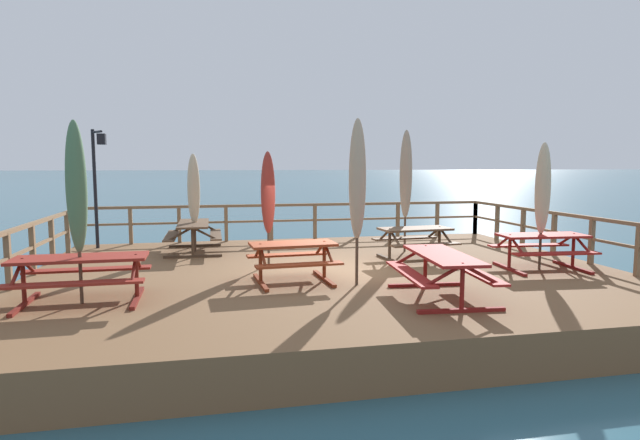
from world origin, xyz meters
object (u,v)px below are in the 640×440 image
(picnic_table_mid_right, at_px, (442,266))
(patio_umbrella_tall_back_right, at_px, (406,175))
(patio_umbrella_short_back, at_px, (357,180))
(picnic_table_back_right, at_px, (81,269))
(patio_umbrella_tall_mid_left, at_px, (543,189))
(lamp_post_hooked, at_px, (97,170))
(patio_umbrella_short_mid, at_px, (76,188))
(picnic_table_back_left, at_px, (542,244))
(picnic_table_front_right, at_px, (293,254))
(picnic_table_mid_left, at_px, (415,237))
(picnic_table_mid_centre, at_px, (194,230))
(patio_umbrella_tall_front, at_px, (268,193))
(patio_umbrella_tall_mid_right, at_px, (194,190))

(picnic_table_mid_right, height_order, patio_umbrella_tall_back_right, patio_umbrella_tall_back_right)
(picnic_table_mid_right, distance_m, patio_umbrella_short_back, 2.20)
(picnic_table_back_right, xyz_separation_m, patio_umbrella_tall_mid_left, (9.07, 0.91, 1.18))
(lamp_post_hooked, bearing_deg, patio_umbrella_short_back, -44.47)
(patio_umbrella_short_mid, relative_size, patio_umbrella_tall_back_right, 0.94)
(picnic_table_mid_right, relative_size, lamp_post_hooked, 0.69)
(picnic_table_back_left, distance_m, patio_umbrella_short_back, 4.59)
(patio_umbrella_tall_back_right, bearing_deg, picnic_table_mid_right, -103.74)
(patio_umbrella_short_mid, bearing_deg, picnic_table_front_right, 12.76)
(patio_umbrella_short_back, height_order, lamp_post_hooked, lamp_post_hooked)
(picnic_table_back_left, height_order, lamp_post_hooked, lamp_post_hooked)
(picnic_table_mid_left, bearing_deg, patio_umbrella_short_mid, -159.33)
(picnic_table_mid_right, distance_m, patio_umbrella_short_mid, 6.12)
(picnic_table_mid_centre, relative_size, patio_umbrella_tall_front, 0.82)
(picnic_table_mid_centre, relative_size, patio_umbrella_tall_mid_right, 0.82)
(picnic_table_mid_left, bearing_deg, patio_umbrella_short_back, -132.76)
(picnic_table_mid_left, xyz_separation_m, picnic_table_mid_centre, (-5.20, 2.24, 0.01))
(patio_umbrella_short_back, bearing_deg, picnic_table_front_right, 156.60)
(patio_umbrella_tall_mid_right, relative_size, patio_umbrella_tall_mid_left, 0.93)
(patio_umbrella_tall_mid_left, bearing_deg, patio_umbrella_tall_back_right, 125.87)
(patio_umbrella_tall_mid_left, bearing_deg, picnic_table_front_right, -178.63)
(picnic_table_mid_left, bearing_deg, patio_umbrella_tall_mid_left, -36.34)
(patio_umbrella_tall_back_right, bearing_deg, patio_umbrella_short_mid, -151.99)
(patio_umbrella_short_back, xyz_separation_m, patio_umbrella_tall_mid_left, (4.30, 0.62, -0.24))
(patio_umbrella_short_mid, height_order, lamp_post_hooked, lamp_post_hooked)
(patio_umbrella_tall_front, bearing_deg, picnic_table_back_left, -16.48)
(picnic_table_mid_centre, bearing_deg, picnic_table_mid_right, -53.44)
(patio_umbrella_short_back, xyz_separation_m, patio_umbrella_tall_mid_right, (-3.09, 4.57, -0.36))
(picnic_table_front_right, bearing_deg, patio_umbrella_tall_back_right, 40.56)
(picnic_table_front_right, height_order, picnic_table_back_left, same)
(patio_umbrella_tall_back_right, bearing_deg, picnic_table_back_right, -152.29)
(picnic_table_mid_right, height_order, patio_umbrella_tall_mid_right, patio_umbrella_tall_mid_right)
(picnic_table_mid_centre, distance_m, patio_umbrella_short_back, 5.65)
(patio_umbrella_short_back, bearing_deg, patio_umbrella_tall_back_right, 56.28)
(picnic_table_mid_right, height_order, patio_umbrella_short_back, patio_umbrella_short_back)
(picnic_table_mid_right, height_order, lamp_post_hooked, lamp_post_hooked)
(patio_umbrella_tall_mid_right, relative_size, lamp_post_hooked, 0.80)
(picnic_table_back_right, distance_m, patio_umbrella_tall_mid_left, 9.19)
(picnic_table_front_right, bearing_deg, lamp_post_hooked, 131.71)
(picnic_table_mid_right, bearing_deg, lamp_post_hooked, 135.00)
(picnic_table_front_right, bearing_deg, picnic_table_mid_left, 28.67)
(picnic_table_mid_right, bearing_deg, patio_umbrella_tall_mid_right, 126.04)
(picnic_table_mid_right, bearing_deg, patio_umbrella_short_mid, 171.19)
(patio_umbrella_short_back, bearing_deg, patio_umbrella_tall_mid_left, 8.23)
(patio_umbrella_short_back, bearing_deg, patio_umbrella_tall_mid_right, 124.05)
(picnic_table_back_left, relative_size, patio_umbrella_short_back, 0.62)
(picnic_table_front_right, bearing_deg, picnic_table_mid_right, -37.29)
(picnic_table_mid_left, bearing_deg, lamp_post_hooked, 157.12)
(patio_umbrella_tall_mid_right, bearing_deg, picnic_table_front_right, -64.42)
(picnic_table_back_right, height_order, patio_umbrella_short_back, patio_umbrella_short_back)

